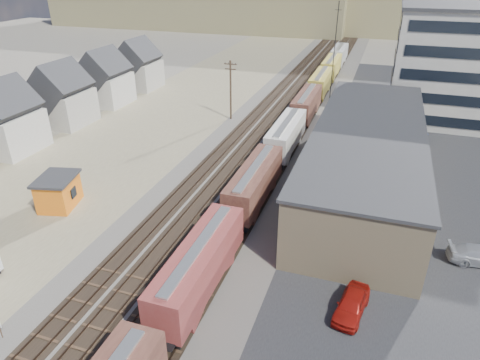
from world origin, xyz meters
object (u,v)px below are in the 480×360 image
(utility_pole_north, at_px, (231,89))
(parked_car_blue, at_px, (410,130))
(parked_car_red, at_px, (352,305))
(parked_car_white, at_px, (387,268))
(freight_train, at_px, (297,118))
(maintenance_shed, at_px, (58,191))

(utility_pole_north, height_order, parked_car_blue, utility_pole_north)
(parked_car_red, xyz_separation_m, parked_car_white, (2.53, 5.71, -0.19))
(freight_train, relative_size, parked_car_white, 29.48)
(parked_car_blue, bearing_deg, utility_pole_north, 133.40)
(maintenance_shed, height_order, parked_car_white, maintenance_shed)
(parked_car_white, bearing_deg, maintenance_shed, 166.61)
(parked_car_blue, bearing_deg, parked_car_red, -147.19)
(parked_car_red, distance_m, parked_car_blue, 42.54)
(utility_pole_north, relative_size, parked_car_blue, 1.70)
(maintenance_shed, height_order, parked_car_blue, maintenance_shed)
(maintenance_shed, distance_m, parked_car_white, 34.97)
(maintenance_shed, bearing_deg, freight_train, 55.86)
(parked_car_blue, bearing_deg, parked_car_white, -144.29)
(utility_pole_north, relative_size, maintenance_shed, 1.77)
(freight_train, height_order, parked_car_red, freight_train)
(maintenance_shed, xyz_separation_m, parked_car_white, (34.94, -0.68, -1.17))
(utility_pole_north, distance_m, maintenance_shed, 34.97)
(maintenance_shed, bearing_deg, utility_pole_north, 76.54)
(maintenance_shed, xyz_separation_m, parked_car_blue, (37.33, 35.86, -1.02))
(parked_car_white, xyz_separation_m, parked_car_blue, (2.39, 36.54, 0.15))
(utility_pole_north, distance_m, parked_car_red, 47.22)
(parked_car_red, xyz_separation_m, parked_car_blue, (4.92, 42.25, -0.04))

